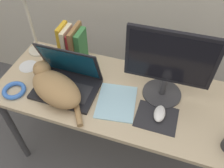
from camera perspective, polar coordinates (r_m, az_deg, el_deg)
The scene contains 11 objects.
desk at distance 1.46m, azimuth 0.82°, elevation -4.27°, with size 1.42×0.58×0.74m.
laptop at distance 1.41m, azimuth -10.72°, elevation 0.75°, with size 0.37×0.27×0.27m.
cat at distance 1.37m, azimuth -13.63°, elevation -0.62°, with size 0.42×0.32×0.15m.
external_monitor at distance 1.25m, azimuth 13.42°, elevation 4.48°, with size 0.46×0.22×0.43m.
mousepad at distance 1.30m, azimuth 10.64°, elevation -7.91°, with size 0.22×0.18×0.00m.
computer_mouse at distance 1.30m, azimuth 11.37°, elevation -6.98°, with size 0.06×0.11×0.04m.
book_row at distance 1.55m, azimuth -9.43°, elevation 9.32°, with size 0.16×0.17×0.25m.
desk_lamp at distance 1.51m, azimuth -19.60°, elevation 16.84°, with size 0.17×0.17×0.51m.
cable_coil at distance 1.50m, azimuth -22.48°, elevation -1.40°, with size 0.14×0.14×0.03m.
notepad at distance 1.34m, azimuth 1.08°, elevation -4.33°, with size 0.25×0.29×0.01m.
cd_disc at distance 1.64m, azimuth -19.45°, elevation 4.04°, with size 0.12×0.12×0.00m.
Camera 1 is at (0.26, -0.58, 1.80)m, focal length 38.00 mm.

